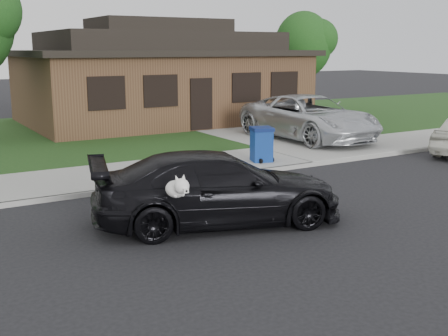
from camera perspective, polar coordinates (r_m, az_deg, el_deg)
ground at (r=12.09m, az=5.84°, el=-4.61°), size 120.00×120.00×0.00m
sidewalk at (r=16.24m, az=-4.67°, el=-0.06°), size 60.00×3.00×0.12m
curb at (r=14.94m, az=-2.14°, el=-1.10°), size 60.00×0.12×0.12m
lawn at (r=23.59m, az=-13.27°, el=3.46°), size 60.00×13.00×0.13m
driveway at (r=23.47m, az=3.15°, el=3.73°), size 4.50×13.00×0.14m
sedan at (r=11.17m, az=-0.64°, el=-2.09°), size 5.35×3.29×1.45m
minivan at (r=21.11m, az=8.62°, el=5.11°), size 2.84×5.94×1.63m
recycling_bin at (r=16.89m, az=3.84°, el=2.44°), size 0.78×0.78×1.04m
house at (r=26.66m, az=-6.50°, el=9.13°), size 12.60×8.60×4.65m
tree_1 at (r=30.41m, az=8.37°, el=12.41°), size 3.15×3.00×5.25m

